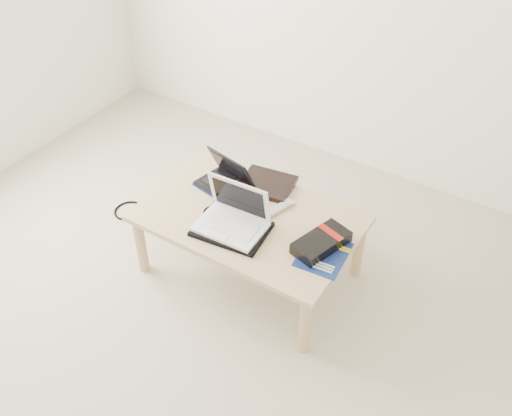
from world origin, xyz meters
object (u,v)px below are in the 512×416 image
Objects in this scene: gpu_box at (321,243)px; white_laptop at (233,217)px; netbook at (226,180)px; coffee_table at (249,223)px.

white_laptop is at bearing -166.42° from gpu_box.
gpu_box is (0.43, 0.10, -0.04)m from white_laptop.
white_laptop is (0.22, -0.25, 0.03)m from netbook.
gpu_box is at bearing 13.58° from white_laptop.
coffee_table is 0.29m from netbook.
netbook is at bearing 130.80° from white_laptop.
gpu_box is (0.65, -0.15, -0.01)m from netbook.
coffee_table is 0.16m from white_laptop.
gpu_box is at bearing -1.09° from coffee_table.
coffee_table is 3.52× the size of gpu_box.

